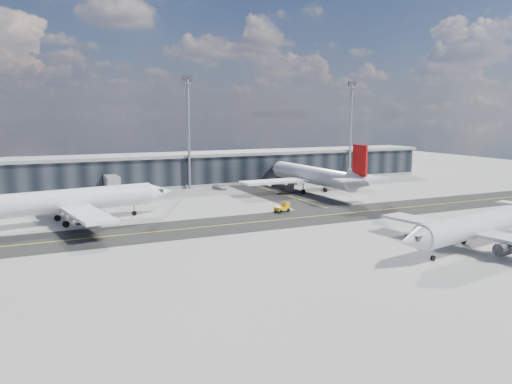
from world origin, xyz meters
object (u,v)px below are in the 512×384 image
baggage_tug (283,207)px  service_van (220,187)px  airliner_af (63,201)px  airliner_redtail (314,176)px  airliner_near (480,225)px

baggage_tug → service_van: bearing=164.2°
airliner_af → service_van: bearing=114.8°
airliner_redtail → airliner_near: bearing=-97.3°
airliner_af → baggage_tug: 41.13m
airliner_af → service_van: (39.67, 27.25, -3.39)m
airliner_af → service_van: 48.25m
airliner_af → airliner_near: size_ratio=1.17×
airliner_af → airliner_redtail: bearing=92.0°
airliner_af → baggage_tug: size_ratio=11.90×
airliner_af → airliner_redtail: airliner_redtail is taller
airliner_near → service_van: (-14.11, 69.66, -2.81)m
airliner_af → service_van: size_ratio=8.78×
airliner_redtail → service_van: 24.57m
service_van → airliner_redtail: bearing=-55.7°
airliner_af → airliner_near: airliner_af is taller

